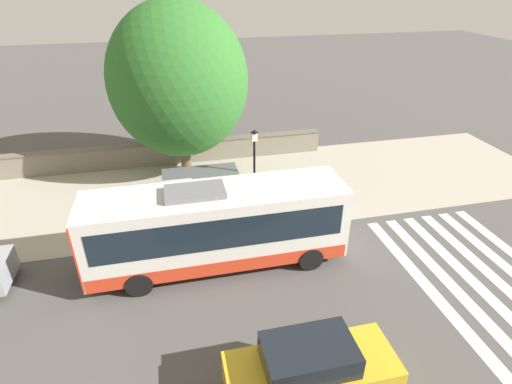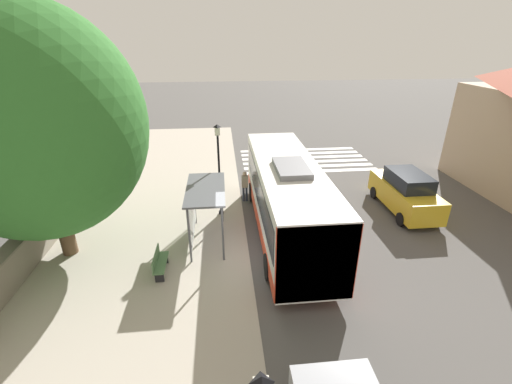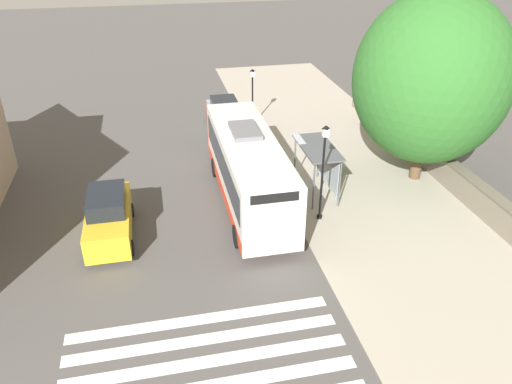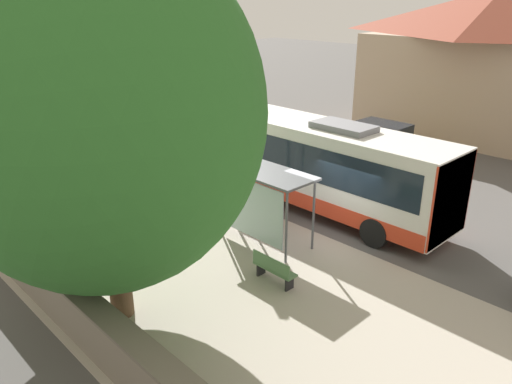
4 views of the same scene
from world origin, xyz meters
The scene contains 12 objects.
ground_plane centered at (0.00, 0.00, 0.00)m, with size 120.00×120.00×0.00m, color #514F4C.
sidewalk_plaza centered at (-4.50, 0.00, 0.01)m, with size 9.00×44.00×0.02m.
crosswalk_stripes centered at (5.00, 11.85, 0.00)m, with size 9.00×5.25×0.01m.
stone_wall centered at (-8.55, 0.00, 0.70)m, with size 0.60×20.00×1.39m.
background_building centered at (16.86, 2.23, 4.20)m, with size 7.35×14.11×8.17m.
bus centered at (1.78, 1.93, 1.83)m, with size 2.64×10.03×3.54m.
bus_shelter centered at (-1.83, 1.69, 2.06)m, with size 1.58×3.43×2.50m.
pedestrian centered at (0.20, 5.45, 1.00)m, with size 0.34×0.23×1.70m.
bench centered at (-3.43, -0.43, 0.47)m, with size 0.40×1.42×0.88m.
street_lamp_near centered at (-1.11, 4.08, 2.70)m, with size 0.28×0.28×4.56m.
shade_tree centered at (-7.33, 1.29, 5.34)m, with size 7.52×7.52×9.49m.
parked_car_far_lane centered at (8.18, 3.56, 1.00)m, with size 1.91×4.66×2.08m.
Camera 4 is at (-12.48, -9.01, 7.81)m, focal length 35.00 mm.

